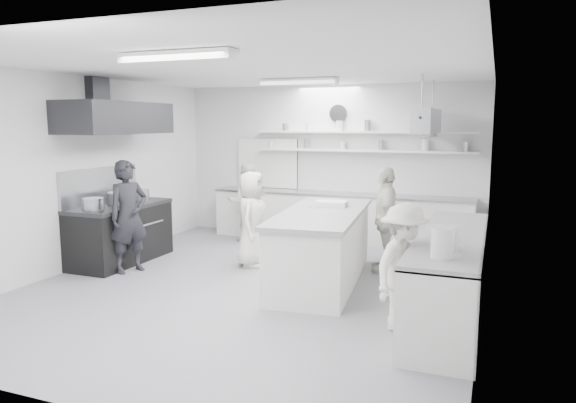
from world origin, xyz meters
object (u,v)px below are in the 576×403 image
(stove, at_px, (121,235))
(cook_back, at_px, (246,202))
(right_counter, at_px, (450,276))
(cook_stove, at_px, (129,216))
(prep_island, at_px, (322,248))
(back_counter, at_px, (338,218))

(stove, height_order, cook_back, cook_back)
(stove, distance_m, right_counter, 5.28)
(right_counter, height_order, cook_stove, cook_stove)
(right_counter, bearing_deg, cook_stove, 177.93)
(stove, height_order, prep_island, prep_island)
(back_counter, distance_m, cook_back, 1.80)
(right_counter, distance_m, cook_back, 4.91)
(right_counter, height_order, prep_island, prep_island)
(back_counter, bearing_deg, cook_stove, -126.48)
(cook_stove, bearing_deg, prep_island, -55.92)
(back_counter, height_order, prep_island, prep_island)
(right_counter, relative_size, cook_stove, 1.92)
(prep_island, bearing_deg, stove, 175.96)
(stove, bearing_deg, right_counter, -6.52)
(right_counter, height_order, cook_back, cook_back)
(right_counter, relative_size, cook_back, 2.20)
(prep_island, xyz_separation_m, cook_back, (-2.20, 2.08, 0.26))
(right_counter, bearing_deg, stove, 173.48)
(stove, height_order, cook_stove, cook_stove)
(stove, relative_size, back_counter, 0.36)
(prep_island, xyz_separation_m, cook_stove, (-2.91, -0.55, 0.37))
(cook_stove, bearing_deg, cook_back, 8.25)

